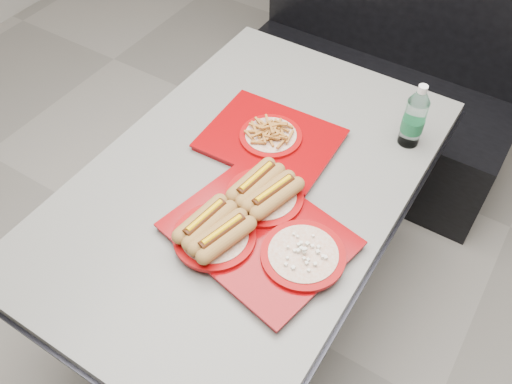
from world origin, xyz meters
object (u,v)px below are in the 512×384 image
Objects in this scene: booth_bench at (375,82)px; tray_far at (271,137)px; diner_table at (246,212)px; tray_near at (255,226)px; water_bottle at (414,119)px.

tray_far is at bearing -91.11° from booth_bench.
tray_far reaches higher than diner_table.
booth_bench is 1.32m from tray_near.
booth_bench is at bearing 90.00° from diner_table.
water_bottle is at bearing 69.18° from tray_near.
tray_far is (-0.15, 0.34, -0.01)m from tray_near.
tray_near reaches higher than tray_far.
booth_bench is at bearing 96.16° from tray_near.
diner_table is at bearing 130.15° from tray_near.
booth_bench reaches higher than tray_far.
tray_far is at bearing 114.56° from tray_near.
tray_near is 0.62m from water_bottle.
tray_far is (-0.02, 0.17, 0.19)m from diner_table.
diner_table is 0.29m from tray_near.
water_bottle is at bearing 32.96° from tray_far.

